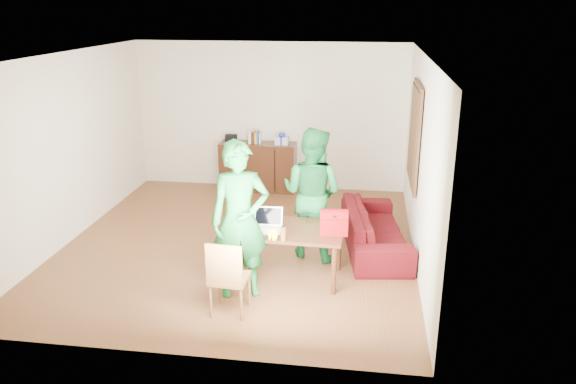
% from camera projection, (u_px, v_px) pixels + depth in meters
% --- Properties ---
extents(room, '(5.20, 5.70, 2.90)m').
position_uv_depth(room, '(240.00, 155.00, 7.91)').
color(room, '#462511').
rests_on(room, ground).
extents(table, '(1.48, 0.86, 0.68)m').
position_uv_depth(table, '(286.00, 234.00, 7.03)').
color(table, black).
rests_on(table, ground).
extents(chair, '(0.43, 0.41, 0.91)m').
position_uv_depth(chair, '(230.00, 291.00, 6.33)').
color(chair, brown).
rests_on(chair, ground).
extents(person_near, '(0.79, 0.64, 1.89)m').
position_uv_depth(person_near, '(240.00, 220.00, 6.54)').
color(person_near, '#156226').
rests_on(person_near, ground).
extents(person_far, '(1.07, 0.96, 1.81)m').
position_uv_depth(person_far, '(312.00, 193.00, 7.60)').
color(person_far, '#145E28').
rests_on(person_far, ground).
extents(laptop, '(0.37, 0.26, 0.25)m').
position_uv_depth(laptop, '(267.00, 227.00, 6.93)').
color(laptop, white).
rests_on(laptop, table).
extents(bananas, '(0.15, 0.09, 0.06)m').
position_uv_depth(bananas, '(273.00, 238.00, 6.64)').
color(bananas, yellow).
rests_on(bananas, table).
extents(bottle, '(0.07, 0.07, 0.19)m').
position_uv_depth(bottle, '(283.00, 233.00, 6.61)').
color(bottle, brown).
rests_on(bottle, table).
extents(red_bag, '(0.35, 0.22, 0.25)m').
position_uv_depth(red_bag, '(334.00, 224.00, 6.81)').
color(red_bag, maroon).
rests_on(red_bag, table).
extents(sofa, '(1.06, 2.10, 0.59)m').
position_uv_depth(sofa, '(375.00, 229.00, 8.00)').
color(sofa, '#350906').
rests_on(sofa, ground).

